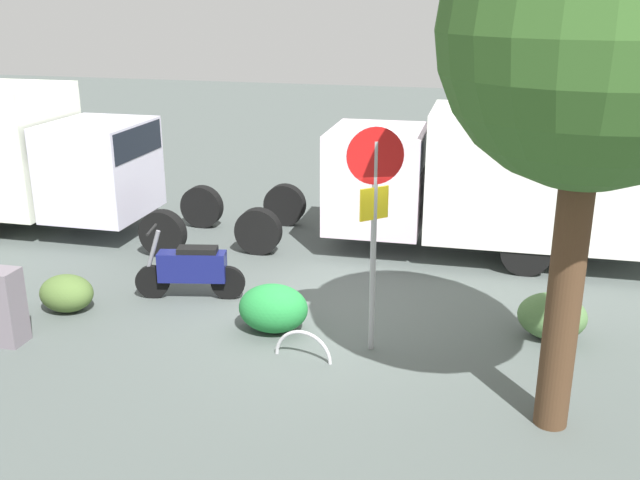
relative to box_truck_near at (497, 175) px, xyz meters
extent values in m
plane|color=#4A5250|center=(2.38, 3.53, -1.57)|extent=(60.00, 60.00, 0.00)
cylinder|color=black|center=(-0.55, -0.97, -1.12)|extent=(0.91, 0.28, 0.90)
cylinder|color=black|center=(-0.61, 0.93, -1.12)|extent=(0.91, 0.28, 0.90)
cylinder|color=black|center=(4.43, -0.81, -1.12)|extent=(0.91, 0.28, 0.90)
cylinder|color=black|center=(4.37, 1.09, -1.12)|extent=(0.91, 0.28, 0.90)
cube|color=white|center=(-0.98, -0.03, 0.05)|extent=(4.55, 2.34, 2.34)
cube|color=silver|center=(2.26, 0.07, -0.17)|extent=(1.87, 2.16, 1.90)
cube|color=black|center=(2.26, 0.07, 0.43)|extent=(1.88, 2.00, 0.60)
cylinder|color=black|center=(10.34, -0.17, -1.12)|extent=(0.90, 0.26, 0.90)
cylinder|color=black|center=(6.09, 1.68, -1.12)|extent=(0.90, 0.26, 0.90)
cylinder|color=black|center=(6.11, -0.22, -1.12)|extent=(0.90, 0.26, 0.90)
cube|color=silver|center=(7.87, 0.75, -0.17)|extent=(1.83, 2.12, 1.90)
cube|color=black|center=(7.87, 0.75, 0.43)|extent=(1.84, 1.96, 0.60)
cylinder|color=black|center=(5.34, 3.58, -1.29)|extent=(0.57, 0.22, 0.56)
cylinder|color=black|center=(4.12, 3.31, -1.29)|extent=(0.57, 0.22, 0.56)
cube|color=navy|center=(4.68, 3.43, -1.01)|extent=(1.14, 0.55, 0.48)
cube|color=black|center=(4.58, 3.41, -0.74)|extent=(0.69, 0.41, 0.12)
cylinder|color=slate|center=(5.29, 3.57, -0.74)|extent=(0.29, 0.13, 0.69)
cylinder|color=black|center=(5.29, 3.57, -0.39)|extent=(0.16, 0.55, 0.04)
cylinder|color=#9E9EA3|center=(1.51, 4.46, -0.08)|extent=(0.08, 0.08, 2.97)
cylinder|color=red|center=(1.51, 4.48, 1.21)|extent=(0.71, 0.32, 0.76)
cube|color=yellow|center=(1.51, 4.48, 0.57)|extent=(0.33, 0.33, 0.44)
cylinder|color=#47301E|center=(-0.88, 5.79, 0.09)|extent=(0.38, 0.38, 3.32)
sphere|color=#315A23|center=(-0.88, 5.79, 2.85)|extent=(3.14, 3.14, 3.14)
torus|color=#B7B7BC|center=(2.35, 5.01, -1.57)|extent=(0.85, 0.16, 0.85)
ellipsoid|color=#217A36|center=(3.03, 4.25, -1.21)|extent=(1.04, 0.85, 0.71)
ellipsoid|color=#4B662F|center=(6.41, 4.40, -1.27)|extent=(0.86, 0.71, 0.59)
ellipsoid|color=#4A6E3D|center=(-0.97, 3.45, -1.23)|extent=(0.99, 0.81, 0.67)
camera|label=1|loc=(-0.14, 13.58, 3.18)|focal=40.63mm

